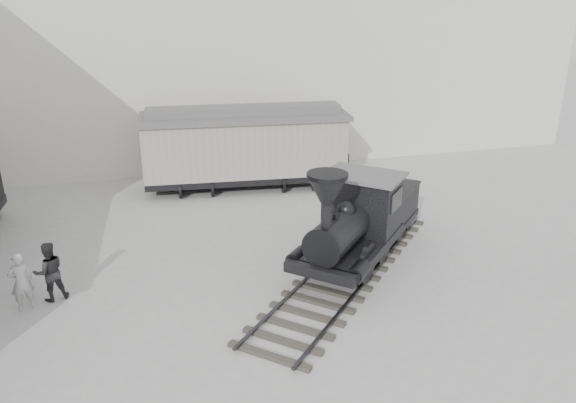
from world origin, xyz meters
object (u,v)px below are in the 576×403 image
object	(u,v)px
boxcar	(245,146)
visitor_b	(49,272)
locomotive	(357,224)
visitor_a	(21,282)

from	to	relation	value
boxcar	visitor_b	bearing A→B (deg)	-126.29
boxcar	visitor_b	size ratio (longest dim) A/B	5.17
boxcar	visitor_b	distance (m)	10.29
locomotive	visitor_b	distance (m)	8.74
boxcar	visitor_a	bearing A→B (deg)	-127.63
locomotive	visitor_a	world-z (taller)	locomotive
visitor_a	boxcar	bearing A→B (deg)	-151.88
locomotive	visitor_b	world-z (taller)	locomotive
boxcar	visitor_a	world-z (taller)	boxcar
locomotive	visitor_b	size ratio (longest dim) A/B	5.14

